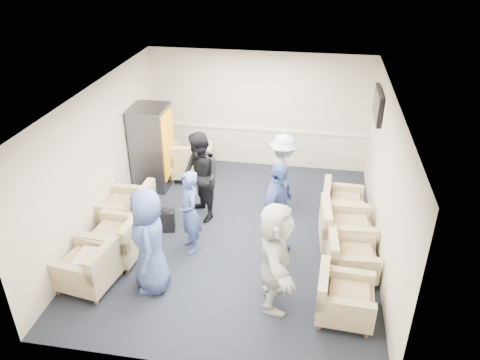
% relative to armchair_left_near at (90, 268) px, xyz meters
% --- Properties ---
extents(floor, '(6.00, 6.00, 0.00)m').
position_rel_armchair_left_near_xyz_m(floor, '(2.01, 1.74, -0.34)').
color(floor, black).
rests_on(floor, ground).
extents(ceiling, '(6.00, 6.00, 0.00)m').
position_rel_armchair_left_near_xyz_m(ceiling, '(2.01, 1.74, 2.36)').
color(ceiling, silver).
rests_on(ceiling, back_wall).
extents(back_wall, '(5.00, 0.02, 2.70)m').
position_rel_armchair_left_near_xyz_m(back_wall, '(2.01, 4.74, 1.01)').
color(back_wall, beige).
rests_on(back_wall, floor).
extents(front_wall, '(5.00, 0.02, 2.70)m').
position_rel_armchair_left_near_xyz_m(front_wall, '(2.01, -1.26, 1.01)').
color(front_wall, beige).
rests_on(front_wall, floor).
extents(left_wall, '(0.02, 6.00, 2.70)m').
position_rel_armchair_left_near_xyz_m(left_wall, '(-0.49, 1.74, 1.01)').
color(left_wall, beige).
rests_on(left_wall, floor).
extents(right_wall, '(0.02, 6.00, 2.70)m').
position_rel_armchair_left_near_xyz_m(right_wall, '(4.51, 1.74, 1.01)').
color(right_wall, beige).
rests_on(right_wall, floor).
extents(chair_rail, '(4.98, 0.04, 0.06)m').
position_rel_armchair_left_near_xyz_m(chair_rail, '(2.01, 4.72, 0.56)').
color(chair_rail, silver).
rests_on(chair_rail, back_wall).
extents(tv, '(0.10, 1.00, 0.58)m').
position_rel_armchair_left_near_xyz_m(tv, '(4.45, 3.54, 1.71)').
color(tv, black).
rests_on(tv, right_wall).
extents(armchair_left_near, '(0.97, 0.97, 0.68)m').
position_rel_armchair_left_near_xyz_m(armchair_left_near, '(0.00, 0.00, 0.00)').
color(armchair_left_near, tan).
rests_on(armchair_left_near, floor).
extents(armchair_left_mid, '(0.96, 0.96, 0.71)m').
position_rel_armchair_left_near_xyz_m(armchair_left_mid, '(0.16, 0.77, 0.01)').
color(armchair_left_mid, tan).
rests_on(armchair_left_mid, floor).
extents(armchair_left_far, '(0.92, 0.92, 0.72)m').
position_rel_armchair_left_near_xyz_m(armchair_left_far, '(-0.02, 1.70, 0.02)').
color(armchair_left_far, tan).
rests_on(armchair_left_far, floor).
extents(armchair_right_near, '(0.85, 0.85, 0.65)m').
position_rel_armchair_left_near_xyz_m(armchair_right_near, '(3.87, -0.02, -0.02)').
color(armchair_right_near, tan).
rests_on(armchair_right_near, floor).
extents(armchair_right_midnear, '(0.83, 0.83, 0.63)m').
position_rel_armchair_left_near_xyz_m(armchair_right_midnear, '(4.01, 0.96, -0.03)').
color(armchair_right_midnear, tan).
rests_on(armchair_right_midnear, floor).
extents(armchair_right_midfar, '(0.96, 0.96, 0.72)m').
position_rel_armchair_left_near_xyz_m(armchair_right_midfar, '(3.92, 1.71, 0.02)').
color(armchair_right_midfar, tan).
rests_on(armchair_right_midfar, floor).
extents(armchair_right_far, '(0.81, 0.81, 0.62)m').
position_rel_armchair_left_near_xyz_m(armchair_right_far, '(3.90, 2.66, -0.03)').
color(armchair_right_far, tan).
rests_on(armchair_right_far, floor).
extents(armchair_corner, '(1.05, 1.05, 0.75)m').
position_rel_armchair_left_near_xyz_m(armchair_corner, '(0.61, 3.80, 0.04)').
color(armchair_corner, tan).
rests_on(armchair_corner, floor).
extents(vending_machine, '(0.73, 0.85, 1.80)m').
position_rel_armchair_left_near_xyz_m(vending_machine, '(-0.08, 3.35, 0.56)').
color(vending_machine, '#47474E').
rests_on(vending_machine, floor).
extents(backpack, '(0.33, 0.26, 0.50)m').
position_rel_armchair_left_near_xyz_m(backpack, '(0.71, 1.68, -0.08)').
color(backpack, black).
rests_on(backpack, floor).
extents(pillow, '(0.35, 0.46, 0.13)m').
position_rel_armchair_left_near_xyz_m(pillow, '(-0.01, 0.01, 0.18)').
color(pillow, beige).
rests_on(pillow, armchair_left_near).
extents(person_front_left, '(0.78, 0.97, 1.74)m').
position_rel_armchair_left_near_xyz_m(person_front_left, '(0.96, 0.15, 0.53)').
color(person_front_left, '#3C4F90').
rests_on(person_front_left, floor).
extents(person_mid_left, '(0.58, 0.66, 1.52)m').
position_rel_armchair_left_near_xyz_m(person_mid_left, '(1.31, 1.20, 0.42)').
color(person_mid_left, '#3C4F90').
rests_on(person_mid_left, floor).
extents(person_back_left, '(1.06, 1.09, 1.77)m').
position_rel_armchair_left_near_xyz_m(person_back_left, '(1.24, 2.22, 0.55)').
color(person_back_left, black).
rests_on(person_back_left, floor).
extents(person_back_right, '(0.75, 1.11, 1.60)m').
position_rel_armchair_left_near_xyz_m(person_back_right, '(2.76, 2.84, 0.46)').
color(person_back_right, beige).
rests_on(person_back_right, floor).
extents(person_mid_right, '(0.74, 1.10, 1.73)m').
position_rel_armchair_left_near_xyz_m(person_mid_right, '(2.79, 1.37, 0.53)').
color(person_mid_right, '#3C4F90').
rests_on(person_mid_right, floor).
extents(person_front_right, '(0.70, 1.67, 1.74)m').
position_rel_armchair_left_near_xyz_m(person_front_right, '(2.88, 0.09, 0.53)').
color(person_front_right, silver).
rests_on(person_front_right, floor).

